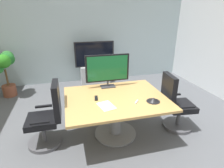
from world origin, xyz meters
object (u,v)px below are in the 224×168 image
(conference_table, at_px, (116,107))
(office_chair_right, at_px, (175,107))
(conference_phone, at_px, (153,100))
(tv_monitor, at_px, (108,69))
(wall_display_unit, at_px, (95,69))
(remote_control, at_px, (96,98))
(office_chair_left, at_px, (48,120))
(potted_plant, at_px, (5,66))

(conference_table, relative_size, office_chair_right, 1.57)
(conference_phone, bearing_deg, conference_table, 150.92)
(tv_monitor, bearing_deg, wall_display_unit, 87.19)
(conference_table, bearing_deg, remote_control, 174.06)
(tv_monitor, relative_size, remote_control, 4.94)
(office_chair_left, height_order, office_chair_right, same)
(tv_monitor, bearing_deg, office_chair_left, -157.67)
(office_chair_right, bearing_deg, conference_table, 92.50)
(conference_table, distance_m, office_chair_right, 1.15)
(wall_display_unit, bearing_deg, office_chair_right, -69.40)
(tv_monitor, distance_m, potted_plant, 2.93)
(potted_plant, height_order, conference_phone, potted_plant)
(wall_display_unit, distance_m, remote_control, 2.75)
(office_chair_left, relative_size, tv_monitor, 1.30)
(wall_display_unit, bearing_deg, potted_plant, -170.18)
(conference_phone, bearing_deg, wall_display_unit, 98.65)
(office_chair_left, height_order, tv_monitor, tv_monitor)
(tv_monitor, bearing_deg, conference_phone, -55.00)
(potted_plant, xyz_separation_m, conference_phone, (2.85, -2.62, -0.04))
(office_chair_right, xyz_separation_m, conference_phone, (-0.60, -0.22, 0.32))
(potted_plant, bearing_deg, wall_display_unit, 9.82)
(tv_monitor, distance_m, conference_phone, 1.05)
(potted_plant, bearing_deg, office_chair_right, -34.82)
(office_chair_right, distance_m, tv_monitor, 1.46)
(office_chair_left, relative_size, wall_display_unit, 0.83)
(wall_display_unit, bearing_deg, conference_table, -91.87)
(office_chair_left, relative_size, remote_control, 6.41)
(office_chair_left, distance_m, wall_display_unit, 2.95)
(conference_table, distance_m, potted_plant, 3.28)
(conference_table, bearing_deg, conference_phone, -29.08)
(conference_table, xyz_separation_m, conference_phone, (0.55, -0.31, 0.22))
(conference_table, height_order, conference_phone, conference_phone)
(conference_table, relative_size, wall_display_unit, 1.30)
(office_chair_left, relative_size, potted_plant, 0.92)
(office_chair_right, xyz_separation_m, potted_plant, (-3.45, 2.40, 0.37))
(remote_control, bearing_deg, office_chair_left, -171.91)
(tv_monitor, bearing_deg, conference_table, -87.73)
(conference_table, relative_size, potted_plant, 1.44)
(office_chair_right, distance_m, remote_control, 1.51)
(potted_plant, bearing_deg, remote_control, -49.17)
(office_chair_right, height_order, tv_monitor, tv_monitor)
(tv_monitor, xyz_separation_m, potted_plant, (-2.28, 1.81, -0.28))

